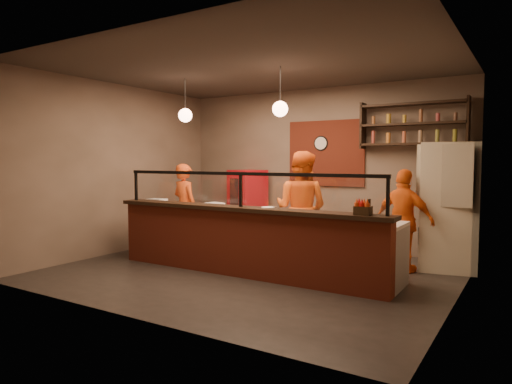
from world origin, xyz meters
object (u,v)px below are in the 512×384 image
Objects in this scene: wall_clock at (321,143)px; fridge at (448,207)px; cook_right at (404,221)px; red_cooler at (247,206)px; cook_mid at (301,208)px; pizza_dough at (296,217)px; condiment_caddy at (363,211)px; cook_left at (185,207)px; pepper_mill at (369,207)px.

fridge is (2.50, -0.68, -1.08)m from wall_clock.
wall_clock is at bearing -20.84° from cook_right.
cook_right is (1.95, -1.21, -1.29)m from wall_clock.
red_cooler is (-4.06, 0.37, -0.24)m from fridge.
cook_mid is 2.31m from red_cooler.
cook_mid is at bearing -77.79° from wall_clock.
red_cooler is 2.94m from pizza_dough.
fridge reaches higher than condiment_caddy.
cook_mid is (2.50, 0.05, 0.11)m from cook_left.
red_cooler reaches higher than condiment_caddy.
cook_right is at bearing 85.24° from condiment_caddy.
cook_left is at bearing 17.18° from cook_right.
fridge is 10.19× the size of pepper_mill.
pepper_mill is (1.86, -2.69, -0.94)m from wall_clock.
wall_clock is 0.16× the size of cook_mid.
cook_right is at bearing -147.23° from fridge.
wall_clock is at bearing 124.61° from pepper_mill.
cook_right is at bearing -160.77° from cook_left.
pepper_mill is (0.04, 0.12, 0.04)m from condiment_caddy.
red_cooler is at bearing -168.75° from wall_clock.
cook_right is 1.63m from condiment_caddy.
red_cooler is at bearing -100.68° from cook_left.
pizza_dough is at bearing 50.07° from cook_right.
condiment_caddy is (1.82, -2.81, -0.98)m from wall_clock.
cook_right is at bearing 5.69° from red_cooler.
cook_mid is 0.94× the size of fridge.
pizza_dough is (-1.90, -1.63, -0.11)m from fridge.
cook_left is 0.88× the size of cook_mid.
condiment_caddy is 1.02× the size of pepper_mill.
fridge is at bearing -158.10° from cook_mid.
wall_clock is 0.18× the size of cook_right.
condiment_caddy is (3.97, -1.15, 0.27)m from cook_left.
cook_right reaches higher than pizza_dough.
fridge reaches higher than pepper_mill.
cook_mid is at bearing -168.00° from fridge.
cook_mid reaches higher than red_cooler.
cook_right is 0.79m from fridge.
red_cooler is at bearing 143.50° from condiment_caddy.
cook_left is at bearing -179.57° from fridge.
cook_mid is 1.23× the size of red_cooler.
condiment_caddy is (-0.13, -1.60, 0.30)m from cook_right.
pizza_dough is 1.33m from condiment_caddy.
condiment_caddy is (1.47, -1.20, 0.16)m from cook_mid.
cook_mid is 1.87m from pepper_mill.
fridge is 2.24m from condiment_caddy.
cook_left is 2.50m from cook_mid.
fridge is 1.31× the size of red_cooler.
cook_left is 4.76m from fridge.
wall_clock reaches higher than cook_mid.
pepper_mill is (3.42, -2.38, 0.38)m from red_cooler.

